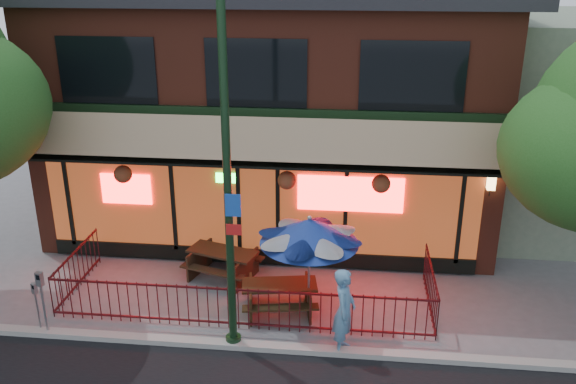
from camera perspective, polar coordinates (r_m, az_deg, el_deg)
name	(u,v)px	position (r m, az deg, el deg)	size (l,w,h in m)	color
ground	(237,333)	(13.44, -4.77, -13.04)	(80.00, 80.00, 0.00)	gray
curb	(233,345)	(13.01, -5.20, -14.04)	(80.00, 0.25, 0.12)	#999993
restaurant_building	(277,79)	(18.47, -1.02, 10.50)	(12.96, 9.49, 8.05)	maroon
patio_fence	(241,296)	(13.52, -4.46, -9.64)	(8.44, 2.62, 1.00)	#450E13
street_light	(228,205)	(11.60, -5.60, -1.18)	(0.43, 0.32, 7.00)	black
picnic_table_left	(223,260)	(15.36, -6.12, -6.32)	(2.02, 1.76, 0.73)	#382214
picnic_table_right	(280,293)	(13.89, -0.80, -9.45)	(1.85, 1.53, 0.71)	#332311
patio_umbrella	(309,231)	(12.99, 2.02, -3.68)	(2.14, 2.14, 2.44)	gray
pedestrian	(344,311)	(12.45, 5.28, -11.03)	(0.68, 0.44, 1.85)	#5889B1
parking_meter_near	(42,293)	(13.80, -22.04, -8.76)	(0.15, 0.14, 1.50)	#9A9EA2
parking_meter_far	(36,299)	(14.05, -22.51, -9.26)	(0.13, 0.12, 1.19)	gray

